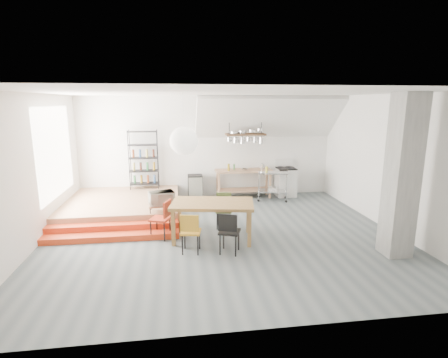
{
  "coord_description": "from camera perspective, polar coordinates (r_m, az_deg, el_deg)",
  "views": [
    {
      "loc": [
        -1.02,
        -7.56,
        3.0
      ],
      "look_at": [
        0.14,
        0.8,
        1.15
      ],
      "focal_mm": 28.0,
      "sensor_mm": 36.0,
      "label": 1
    }
  ],
  "objects": [
    {
      "name": "floor",
      "position": [
        8.2,
        -0.22,
        -9.09
      ],
      "size": [
        8.0,
        8.0,
        0.0
      ],
      "primitive_type": "plane",
      "color": "#505A5D",
      "rests_on": "ground"
    },
    {
      "name": "wall_back",
      "position": [
        11.2,
        -2.63,
        5.18
      ],
      "size": [
        8.0,
        0.04,
        3.2
      ],
      "primitive_type": "cube",
      "color": "silver",
      "rests_on": "ground"
    },
    {
      "name": "wall_left",
      "position": [
        8.25,
        -28.96,
        1.05
      ],
      "size": [
        0.04,
        7.0,
        3.2
      ],
      "primitive_type": "cube",
      "color": "silver",
      "rests_on": "ground"
    },
    {
      "name": "wall_right",
      "position": [
        9.18,
        25.38,
        2.41
      ],
      "size": [
        0.04,
        7.0,
        3.2
      ],
      "primitive_type": "cube",
      "color": "silver",
      "rests_on": "ground"
    },
    {
      "name": "ceiling",
      "position": [
        7.63,
        -0.24,
        13.89
      ],
      "size": [
        8.0,
        7.0,
        0.02
      ],
      "primitive_type": "cube",
      "color": "white",
      "rests_on": "wall_back"
    },
    {
      "name": "slope_ceiling",
      "position": [
        10.84,
        7.28,
        9.9
      ],
      "size": [
        4.4,
        1.44,
        1.32
      ],
      "primitive_type": "cube",
      "rotation": [
        -0.73,
        0.0,
        0.0
      ],
      "color": "white",
      "rests_on": "wall_back"
    },
    {
      "name": "window_pane",
      "position": [
        9.61,
        -25.85,
        3.97
      ],
      "size": [
        0.02,
        2.5,
        2.2
      ],
      "primitive_type": "cube",
      "color": "white",
      "rests_on": "wall_left"
    },
    {
      "name": "platform",
      "position": [
        10.07,
        -16.08,
        -4.26
      ],
      "size": [
        3.0,
        3.0,
        0.4
      ],
      "primitive_type": "cube",
      "color": "#A47552",
      "rests_on": "ground"
    },
    {
      "name": "step_lower",
      "position": [
        8.29,
        -17.88,
        -8.97
      ],
      "size": [
        3.0,
        0.35,
        0.13
      ],
      "primitive_type": "cube",
      "color": "red",
      "rests_on": "ground"
    },
    {
      "name": "step_upper",
      "position": [
        8.59,
        -17.52,
        -7.71
      ],
      "size": [
        3.0,
        0.35,
        0.27
      ],
      "primitive_type": "cube",
      "color": "red",
      "rests_on": "ground"
    },
    {
      "name": "concrete_column",
      "position": [
        7.57,
        27.06,
        0.36
      ],
      "size": [
        0.5,
        0.5,
        3.2
      ],
      "primitive_type": "cube",
      "color": "slate",
      "rests_on": "ground"
    },
    {
      "name": "kitchen_counter",
      "position": [
        11.17,
        3.21,
        0.09
      ],
      "size": [
        1.8,
        0.6,
        0.91
      ],
      "color": "#A47552",
      "rests_on": "ground"
    },
    {
      "name": "stove",
      "position": [
        11.56,
        10.03,
        -0.41
      ],
      "size": [
        0.6,
        0.6,
        1.18
      ],
      "color": "white",
      "rests_on": "ground"
    },
    {
      "name": "pot_rack",
      "position": [
        10.75,
        3.68,
        6.89
      ],
      "size": [
        1.2,
        0.5,
        1.43
      ],
      "color": "#3A2617",
      "rests_on": "ceiling"
    },
    {
      "name": "wire_shelving",
      "position": [
        10.93,
        -12.98,
        3.26
      ],
      "size": [
        0.88,
        0.38,
        1.8
      ],
      "color": "black",
      "rests_on": "platform"
    },
    {
      "name": "microwave_shelf",
      "position": [
        8.67,
        -10.13,
        -4.25
      ],
      "size": [
        0.6,
        0.4,
        0.16
      ],
      "color": "#A47552",
      "rests_on": "platform"
    },
    {
      "name": "paper_lantern",
      "position": [
        7.51,
        -6.58,
        6.19
      ],
      "size": [
        0.6,
        0.6,
        0.6
      ],
      "primitive_type": "sphere",
      "color": "white",
      "rests_on": "ceiling"
    },
    {
      "name": "dining_table",
      "position": [
        7.73,
        -1.9,
        -4.47
      ],
      "size": [
        1.94,
        1.3,
        0.85
      ],
      "rotation": [
        0.0,
        0.0,
        -0.17
      ],
      "color": "brown",
      "rests_on": "ground"
    },
    {
      "name": "chair_mustard",
      "position": [
        7.1,
        -5.51,
        -8.24
      ],
      "size": [
        0.45,
        0.45,
        0.85
      ],
      "rotation": [
        0.0,
        0.0,
        2.96
      ],
      "color": "#BE8720",
      "rests_on": "ground"
    },
    {
      "name": "chair_black",
      "position": [
        7.04,
        0.79,
        -8.25
      ],
      "size": [
        0.51,
        0.51,
        0.87
      ],
      "rotation": [
        0.0,
        0.0,
        2.78
      ],
      "color": "black",
      "rests_on": "ground"
    },
    {
      "name": "chair_olive",
      "position": [
        8.56,
        -0.04,
        -4.58
      ],
      "size": [
        0.44,
        0.44,
        0.84
      ],
      "rotation": [
        0.0,
        0.0,
        -0.17
      ],
      "color": "#53642F",
      "rests_on": "ground"
    },
    {
      "name": "chair_red",
      "position": [
        7.94,
        -9.92,
        -5.96
      ],
      "size": [
        0.52,
        0.52,
        0.88
      ],
      "rotation": [
        0.0,
        0.0,
        -1.94
      ],
      "color": "#B33219",
      "rests_on": "ground"
    },
    {
      "name": "rolling_cart",
      "position": [
        10.95,
        7.96,
        -0.47
      ],
      "size": [
        1.02,
        0.74,
        0.91
      ],
      "rotation": [
        0.0,
        0.0,
        -0.27
      ],
      "color": "silver",
      "rests_on": "ground"
    },
    {
      "name": "mini_fridge",
      "position": [
        11.09,
        -4.72,
        -1.31
      ],
      "size": [
        0.45,
        0.45,
        0.77
      ],
      "primitive_type": "cube",
      "color": "black",
      "rests_on": "ground"
    },
    {
      "name": "microwave",
      "position": [
        8.62,
        -10.17,
        -3.1
      ],
      "size": [
        0.67,
        0.53,
        0.33
      ],
      "primitive_type": "imported",
      "rotation": [
        0.0,
        0.0,
        0.26
      ],
      "color": "beige",
      "rests_on": "microwave_shelf"
    },
    {
      "name": "bowl",
      "position": [
        11.07,
        3.39,
        1.61
      ],
      "size": [
        0.25,
        0.25,
        0.05
      ],
      "primitive_type": "imported",
      "rotation": [
        0.0,
        0.0,
        -0.2
      ],
      "color": "silver",
      "rests_on": "kitchen_counter"
    }
  ]
}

